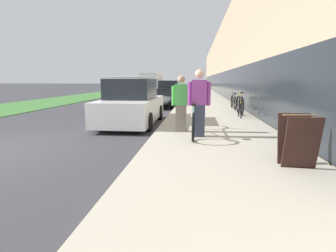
{
  "coord_description": "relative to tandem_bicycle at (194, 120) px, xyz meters",
  "views": [
    {
      "loc": [
        4.6,
        -5.32,
        1.62
      ],
      "look_at": [
        2.67,
        12.57,
        -1.56
      ],
      "focal_mm": 28.0,
      "sensor_mm": 36.0,
      "label": 1
    }
  ],
  "objects": [
    {
      "name": "sandwich_board_sign",
      "position": [
        1.79,
        -2.58,
        0.07
      ],
      "size": [
        0.56,
        0.56,
        0.9
      ],
      "color": "#331E19",
      "rests_on": "sidewalk_slab"
    },
    {
      "name": "parked_sedan_far",
      "position": [
        -2.22,
        14.56,
        0.18
      ],
      "size": [
        1.83,
        4.22,
        1.57
      ],
      "color": "black",
      "rests_on": "ground"
    },
    {
      "name": "vintage_roadster_curbside",
      "position": [
        -2.07,
        8.52,
        -0.14
      ],
      "size": [
        1.86,
        4.23,
        0.91
      ],
      "color": "#4C5156",
      "rests_on": "ground"
    },
    {
      "name": "cruiser_bike_nearest",
      "position": [
        1.94,
        4.47,
        0.03
      ],
      "size": [
        0.52,
        1.72,
        0.97
      ],
      "color": "black",
      "rests_on": "sidewalk_slab"
    },
    {
      "name": "storefront_facade",
      "position": [
        7.44,
        27.19,
        3.11
      ],
      "size": [
        10.01,
        70.0,
        7.29
      ],
      "color": "tan",
      "rests_on": "ground"
    },
    {
      "name": "bike_rack_hoop",
      "position": [
        1.78,
        3.37,
        0.13
      ],
      "size": [
        0.05,
        0.6,
        0.84
      ],
      "color": "black",
      "rests_on": "sidewalk_slab"
    },
    {
      "name": "person_bystander",
      "position": [
        -0.36,
        0.27,
        0.42
      ],
      "size": [
        0.54,
        0.21,
        1.59
      ],
      "color": "#756B5B",
      "rests_on": "sidewalk_slab"
    },
    {
      "name": "sidewalk_slab",
      "position": [
        0.65,
        19.19,
        -0.46
      ],
      "size": [
        3.52,
        70.0,
        0.15
      ],
      "color": "#B2AA99",
      "rests_on": "ground"
    },
    {
      "name": "parked_sedan_curbside",
      "position": [
        -2.28,
        2.21,
        0.21
      ],
      "size": [
        1.9,
        4.14,
        1.72
      ],
      "color": "white",
      "rests_on": "ground"
    },
    {
      "name": "moving_truck",
      "position": [
        -6.59,
        32.06,
        0.78
      ],
      "size": [
        2.51,
        7.56,
        2.56
      ],
      "color": "orange",
      "rests_on": "ground"
    },
    {
      "name": "person_rider",
      "position": [
        0.13,
        -0.34,
        0.49
      ],
      "size": [
        0.59,
        0.23,
        1.73
      ],
      "color": "#33384C",
      "rests_on": "sidewalk_slab"
    },
    {
      "name": "cruiser_bike_middle",
      "position": [
        1.95,
        6.52,
        -0.02
      ],
      "size": [
        0.52,
        1.79,
        0.85
      ],
      "color": "black",
      "rests_on": "sidewalk_slab"
    },
    {
      "name": "tandem_bicycle",
      "position": [
        0.0,
        0.0,
        0.0
      ],
      "size": [
        0.52,
        2.66,
        0.89
      ],
      "color": "black",
      "rests_on": "sidewalk_slab"
    },
    {
      "name": "lawn_strip",
      "position": [
        -10.71,
        23.19,
        -0.52
      ],
      "size": [
        4.68,
        70.0,
        0.03
      ],
      "color": "#3D7533",
      "rests_on": "ground"
    }
  ]
}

